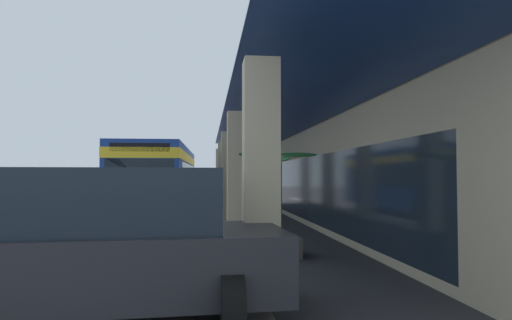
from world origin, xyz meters
TOP-DOWN VIEW (x-y plane):
  - ground at (0.00, 8.00)m, footprint 120.00×120.00m
  - curb_strip at (-0.71, 3.73)m, footprint 33.81×0.50m
  - plaza_building at (-0.71, 13.36)m, footprint 28.47×16.40m
  - transit_bus at (-2.76, 1.03)m, footprint 11.25×2.95m
  - parked_sedan_silver at (-12.28, -6.60)m, footprint 4.44×2.09m
  - parked_suv_charcoal at (11.53, 1.72)m, footprint 2.88×4.90m
  - pedestrian at (4.86, -1.42)m, footprint 0.62×0.49m
  - potted_palm at (7.24, 4.81)m, footprint 1.91×1.94m

SIDE VIEW (x-z plane):
  - ground at x=0.00m, z-range 0.00..0.00m
  - curb_strip at x=-0.71m, z-range 0.00..0.12m
  - potted_palm at x=7.24m, z-range -0.66..1.80m
  - parked_sedan_silver at x=-12.28m, z-range 0.02..1.49m
  - pedestrian at x=4.86m, z-range 0.11..1.85m
  - parked_suv_charcoal at x=11.53m, z-range 0.03..2.00m
  - transit_bus at x=-2.76m, z-range 0.18..3.52m
  - plaza_building at x=-0.71m, z-range 0.00..7.34m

